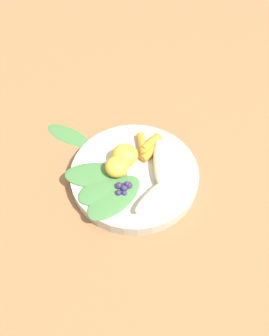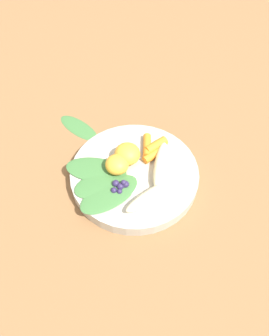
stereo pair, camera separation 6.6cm
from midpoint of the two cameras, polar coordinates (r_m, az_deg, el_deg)
name	(u,v)px [view 1 (the left image)]	position (r m, az deg, el deg)	size (l,w,h in m)	color
ground_plane	(134,179)	(0.68, -2.74, -1.99)	(2.40, 2.40, 0.00)	brown
bowl	(134,175)	(0.67, -2.78, -1.36)	(0.25, 0.25, 0.03)	#B2AD9E
banana_peeled_left	(160,162)	(0.66, 1.48, 0.84)	(0.12, 0.03, 0.03)	beige
banana_peeled_right	(158,193)	(0.62, 0.87, -4.36)	(0.12, 0.03, 0.03)	beige
orange_segment_near	(117,167)	(0.65, -5.85, 0.01)	(0.05, 0.05, 0.03)	#F4A833
orange_segment_far	(126,154)	(0.67, -4.18, 2.14)	(0.05, 0.05, 0.04)	#F4A833
carrot_front	(152,151)	(0.68, 0.16, 2.63)	(0.02, 0.02, 0.06)	orange
carrot_mid_left	(151,143)	(0.70, 0.11, 4.00)	(0.02, 0.02, 0.05)	orange
carrot_mid_right	(142,144)	(0.70, -1.41, 3.81)	(0.02, 0.02, 0.06)	orange
blueberry_pile	(124,188)	(0.63, -4.78, -3.51)	(0.03, 0.04, 0.02)	#2D234C
coconut_shred_patch	(134,185)	(0.64, -2.96, -3.01)	(0.05, 0.05, 0.00)	white
kale_leaf_left	(96,175)	(0.66, -9.29, -1.32)	(0.12, 0.06, 0.01)	#3D7038
kale_leaf_right	(104,191)	(0.64, -8.06, -3.97)	(0.10, 0.06, 0.01)	#3D7038
kale_leaf_rear	(115,197)	(0.63, -6.32, -5.05)	(0.12, 0.06, 0.01)	#3D7038
kale_leaf_stray	(68,135)	(0.78, -13.51, 5.32)	(0.11, 0.04, 0.01)	#3D7038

